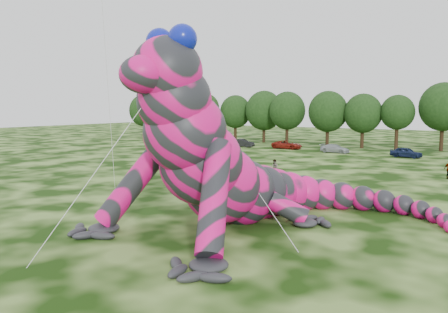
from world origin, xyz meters
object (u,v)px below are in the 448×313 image
Objects in this scene: tree_0 at (144,115)px; spectator_1 at (275,168)px; tree_2 at (182,116)px; car_0 at (196,140)px; spectator_0 at (245,163)px; tree_7 at (328,119)px; flying_kite at (102,0)px; tree_10 at (443,117)px; tree_5 at (264,117)px; tree_1 at (161,115)px; car_4 at (406,152)px; tree_6 at (287,118)px; inflatable_gecko at (240,132)px; car_1 at (242,143)px; tree_8 at (363,121)px; tree_3 at (206,117)px; tree_4 at (235,118)px; car_3 at (335,149)px; car_2 at (287,145)px; tree_9 at (397,122)px.

tree_0 is 5.67× the size of spectator_1.
tree_2 is 53.59m from spectator_1.
spectator_0 is at bearing -137.43° from car_0.
tree_7 is 34.86m from spectator_1.
tree_7 is at bearing -74.54° from car_0.
spectator_0 is at bearing -167.94° from spectator_1.
tree_10 is at bearing 73.73° from flying_kite.
tree_5 is 0.93× the size of tree_10.
tree_2 is at bearing 176.60° from tree_7.
car_4 is (52.82, -11.36, -4.21)m from tree_1.
tree_6 is 17.18m from car_0.
tree_0 is (-56.80, 52.89, -0.64)m from inflatable_gecko.
car_1 is (1.37, -10.58, -4.21)m from tree_5.
tree_2 is 1.02× the size of tree_6.
inflatable_gecko is 5.42× the size of car_0.
tree_0 reaches higher than tree_7.
tree_5 is 18.97m from tree_8.
tree_6 is at bearing -1.21° from tree_3.
tree_4 is at bearing -20.74° from car_0.
car_0 is at bearing -67.80° from tree_3.
car_1 is at bearing 107.87° from flying_kite.
car_3 is at bearing -136.33° from spectator_0.
car_4 is (2.23, 40.35, -4.70)m from inflatable_gecko.
spectator_1 is (32.24, -34.27, -3.88)m from tree_3.
car_2 is at bearing -65.27° from tree_6.
tree_8 is 2.06× the size of car_3.
spectator_1 is at bearing -157.28° from car_2.
tree_5 is 2.36× the size of car_1.
spectator_0 is at bearing -113.71° from tree_10.
car_4 is at bearing -12.13° from tree_1.
tree_4 is at bearing 2.02° from tree_1.
tree_7 is 5.65× the size of spectator_1.
flying_kite reaches higher than car_3.
spectator_0 is (14.08, -23.58, 0.19)m from car_1.
tree_5 is 13.15m from tree_7.
tree_0 reaches higher than car_3.
tree_9 is 11.76m from car_4.
car_2 is 28.22m from spectator_1.
flying_kite reaches higher than tree_6.
spectator_1 is (26.16, -35.91, -3.69)m from tree_4.
inflatable_gecko is 48.18m from car_1.
tree_2 is 30.89m from car_2.
tree_4 is at bearing 69.96° from car_3.
flying_kite is at bearing -152.90° from car_0.
tree_1 is (-50.60, 51.71, -0.49)m from inflatable_gecko.
tree_9 is 1.99× the size of car_3.
tree_8 is at bearing -176.11° from tree_9.
tree_3 reaches higher than tree_8.
tree_8 is at bearing 51.84° from car_4.
tree_3 is 17.21m from car_1.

